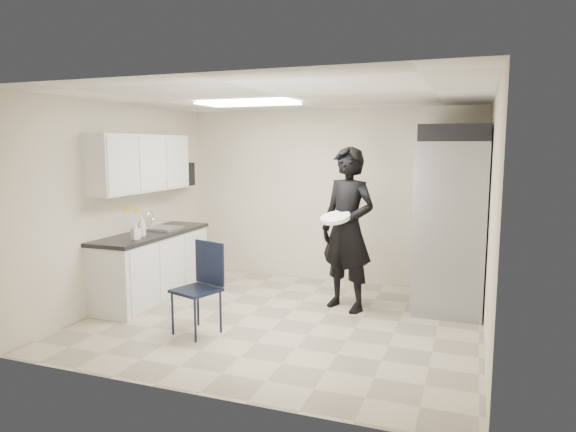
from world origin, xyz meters
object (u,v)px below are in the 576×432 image
at_px(lower_counter, 153,267).
at_px(folding_chair, 196,290).
at_px(commercial_fridge, 452,225).
at_px(man_tuxedo, 348,229).

xyz_separation_m(lower_counter, folding_chair, (1.23, -0.96, 0.06)).
bearing_deg(commercial_fridge, lower_counter, -164.12).
bearing_deg(lower_counter, man_tuxedo, 10.21).
relative_size(commercial_fridge, man_tuxedo, 1.03).
relative_size(lower_counter, commercial_fridge, 0.90).
bearing_deg(commercial_fridge, folding_chair, -141.45).
relative_size(lower_counter, folding_chair, 1.95).
relative_size(lower_counter, man_tuxedo, 0.93).
height_order(commercial_fridge, folding_chair, commercial_fridge).
distance_m(commercial_fridge, folding_chair, 3.31).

